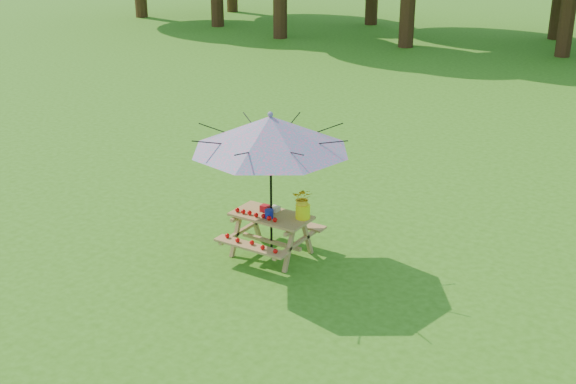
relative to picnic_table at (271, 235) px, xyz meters
The scene contains 5 objects.
picnic_table is the anchor object (origin of this frame).
patio_umbrella 1.62m from the picnic_table, 84.81° to the left, with size 2.76×2.76×2.27m.
produce_bins 0.40m from the picnic_table, 166.65° to the left, with size 0.32×0.40×0.13m.
tomatoes_row 0.44m from the picnic_table, 130.20° to the right, with size 0.77×0.13×0.07m, color red, non-canonical shape.
flower_bucket 0.78m from the picnic_table, 17.17° to the left, with size 0.37×0.35×0.48m.
Camera 1 is at (2.73, -4.79, 4.91)m, focal length 45.00 mm.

